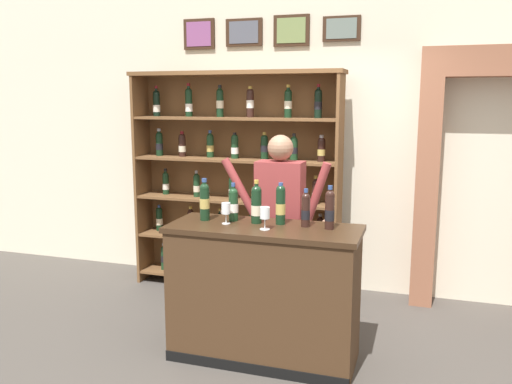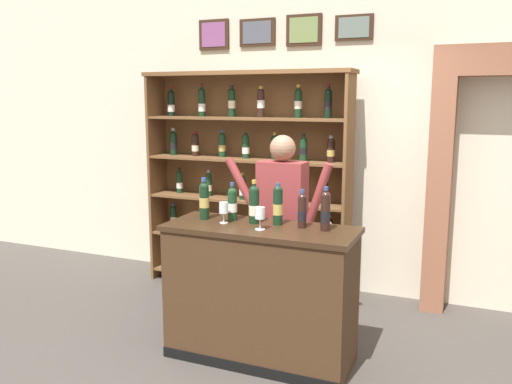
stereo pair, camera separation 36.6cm
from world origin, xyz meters
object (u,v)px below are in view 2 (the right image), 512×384
object	(u,v)px
tasting_bottle_chianti	(232,203)
tasting_bottle_brunello	(326,211)
tasting_bottle_vin_santo	(278,205)
tasting_bottle_super_tuscan	(254,204)
tasting_bottle_riserva	(302,210)
wine_glass_right	(260,214)
wine_glass_left	(224,209)
shopkeeper	(282,213)
tasting_counter	(260,293)
tasting_bottle_rosso	(204,199)
wine_shelf	(247,175)

from	to	relation	value
tasting_bottle_chianti	tasting_bottle_brunello	bearing A→B (deg)	-3.11
tasting_bottle_vin_santo	tasting_bottle_chianti	bearing A→B (deg)	179.80
tasting_bottle_super_tuscan	tasting_bottle_riserva	world-z (taller)	tasting_bottle_super_tuscan
wine_glass_right	wine_glass_left	bearing A→B (deg)	166.20
tasting_bottle_chianti	tasting_bottle_riserva	size ratio (longest dim) A/B	1.04
wine_glass_right	tasting_bottle_vin_santo	bearing A→B (deg)	71.93
shopkeeper	wine_glass_right	xyz separation A→B (m)	(0.05, -0.61, 0.12)
shopkeeper	tasting_bottle_chianti	world-z (taller)	shopkeeper
tasting_bottle_vin_santo	tasting_counter	bearing A→B (deg)	-132.44
wine_glass_left	tasting_bottle_chianti	bearing A→B (deg)	81.41
tasting_bottle_rosso	tasting_bottle_chianti	distance (m)	0.23
tasting_bottle_chianti	wine_glass_right	xyz separation A→B (m)	(0.31, -0.20, -0.02)
tasting_counter	wine_glass_left	world-z (taller)	wine_glass_left
wine_glass_left	shopkeeper	bearing A→B (deg)	62.56
tasting_bottle_super_tuscan	wine_glass_left	bearing A→B (deg)	-156.37
tasting_counter	shopkeeper	size ratio (longest dim) A/B	0.85
tasting_counter	tasting_bottle_brunello	bearing A→B (deg)	8.02
wine_shelf	tasting_bottle_brunello	xyz separation A→B (m)	(1.20, -1.35, -0.01)
tasting_bottle_chianti	tasting_bottle_vin_santo	bearing A→B (deg)	-0.20
tasting_bottle_super_tuscan	tasting_bottle_chianti	bearing A→B (deg)	172.94
tasting_bottle_rosso	wine_glass_right	bearing A→B (deg)	-15.52
tasting_bottle_super_tuscan	tasting_bottle_vin_santo	size ratio (longest dim) A/B	1.05
tasting_bottle_riserva	wine_glass_right	xyz separation A→B (m)	(-0.26, -0.18, -0.01)
shopkeeper	tasting_bottle_vin_santo	xyz separation A→B (m)	(0.12, -0.42, 0.16)
tasting_bottle_vin_santo	tasting_bottle_rosso	bearing A→B (deg)	-175.31
tasting_bottle_super_tuscan	tasting_bottle_rosso	bearing A→B (deg)	-176.38
wine_shelf	tasting_bottle_rosso	distance (m)	1.37
shopkeeper	tasting_bottle_chianti	xyz separation A→B (m)	(-0.26, -0.41, 0.14)
tasting_bottle_chianti	shopkeeper	bearing A→B (deg)	58.09
tasting_bottle_vin_santo	tasting_bottle_riserva	bearing A→B (deg)	-5.59
tasting_bottle_chianti	wine_glass_left	world-z (taller)	tasting_bottle_chianti
tasting_counter	wine_glass_left	xyz separation A→B (m)	(-0.30, -0.01, 0.63)
tasting_bottle_super_tuscan	wine_glass_right	xyz separation A→B (m)	(0.12, -0.17, -0.03)
tasting_bottle_riserva	wine_glass_right	size ratio (longest dim) A/B	1.71
tasting_bottle_chianti	tasting_bottle_brunello	size ratio (longest dim) A/B	0.93
tasting_bottle_vin_santo	tasting_bottle_super_tuscan	bearing A→B (deg)	-172.93
tasting_bottle_riserva	wine_glass_left	bearing A→B (deg)	-170.77
tasting_bottle_riserva	wine_glass_right	distance (m)	0.31
wine_shelf	tasting_counter	bearing A→B (deg)	-62.83
tasting_bottle_rosso	tasting_bottle_super_tuscan	xyz separation A→B (m)	(0.41, 0.03, -0.01)
tasting_counter	tasting_bottle_vin_santo	size ratio (longest dim) A/B	4.53
wine_shelf	tasting_bottle_super_tuscan	size ratio (longest dim) A/B	6.75
tasting_bottle_chianti	tasting_bottle_super_tuscan	distance (m)	0.20
wine_shelf	tasting_bottle_chianti	distance (m)	1.38
tasting_counter	tasting_bottle_vin_santo	distance (m)	0.69
wine_shelf	tasting_bottle_super_tuscan	distance (m)	1.47
tasting_counter	wine_shelf	bearing A→B (deg)	117.17
tasting_bottle_rosso	tasting_counter	bearing A→B (deg)	-6.59
shopkeeper	tasting_bottle_rosso	world-z (taller)	shopkeeper
tasting_bottle_rosso	tasting_bottle_riserva	bearing A→B (deg)	2.14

